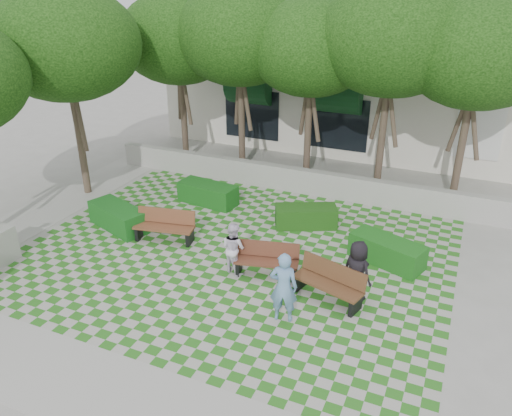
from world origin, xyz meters
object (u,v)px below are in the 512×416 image
at_px(hedge_midleft, 208,194).
at_px(person_blue, 284,287).
at_px(bench_mid, 267,260).
at_px(hedge_east, 387,251).
at_px(person_dark, 357,271).
at_px(hedge_midright, 306,217).
at_px(bench_west, 165,226).
at_px(hedge_west, 118,217).
at_px(bench_east, 329,283).
at_px(person_white, 233,248).

xyz_separation_m(hedge_midleft, person_blue, (4.76, -5.08, 0.52)).
height_order(bench_mid, person_blue, person_blue).
relative_size(bench_mid, person_blue, 1.00).
bearing_deg(hedge_east, person_dark, -100.82).
bearing_deg(hedge_midleft, person_blue, -46.85).
height_order(hedge_east, hedge_midright, hedge_east).
relative_size(bench_mid, bench_west, 0.94).
relative_size(hedge_east, hedge_west, 0.97).
relative_size(bench_east, hedge_midleft, 0.91).
bearing_deg(bench_east, person_white, -167.79).
height_order(person_blue, person_dark, person_blue).
distance_m(hedge_east, hedge_midright, 3.04).
distance_m(bench_west, hedge_midleft, 2.89).
height_order(bench_west, hedge_west, bench_west).
distance_m(bench_mid, bench_west, 3.61).
relative_size(hedge_west, person_dark, 1.31).
height_order(person_dark, person_white, person_dark).
distance_m(bench_mid, hedge_midleft, 5.03).
distance_m(bench_east, hedge_midright, 3.98).
distance_m(bench_mid, hedge_east, 3.42).
height_order(hedge_west, person_blue, person_blue).
bearing_deg(person_blue, person_dark, -145.93).
relative_size(hedge_east, person_blue, 1.15).
distance_m(hedge_west, person_white, 4.60).
relative_size(bench_east, hedge_midright, 0.98).
xyz_separation_m(hedge_east, hedge_midleft, (-6.52, 1.53, 0.01)).
distance_m(bench_east, person_dark, 0.74).
relative_size(bench_west, hedge_midright, 0.98).
xyz_separation_m(hedge_west, person_white, (4.50, -0.86, 0.36)).
xyz_separation_m(bench_west, person_blue, (4.66, -2.19, 0.43)).
relative_size(hedge_midright, person_white, 1.33).
xyz_separation_m(hedge_west, person_dark, (7.83, -0.81, 0.44)).
height_order(bench_west, person_white, person_white).
relative_size(bench_east, person_white, 1.31).
xyz_separation_m(hedge_east, hedge_west, (-8.22, -1.28, 0.01)).
xyz_separation_m(person_blue, person_dark, (1.36, 1.46, -0.08)).
height_order(hedge_east, person_dark, person_dark).
distance_m(bench_east, bench_west, 5.50).
distance_m(bench_west, person_dark, 6.07).
relative_size(person_blue, person_white, 1.22).
xyz_separation_m(bench_mid, hedge_west, (-5.38, 0.63, -0.06)).
distance_m(bench_west, hedge_west, 1.81).
distance_m(bench_east, hedge_west, 7.30).
bearing_deg(hedge_midleft, hedge_midright, -4.76).
bearing_deg(bench_west, person_white, -27.12).
bearing_deg(bench_west, person_dark, -17.98).
relative_size(bench_mid, hedge_east, 0.87).
bearing_deg(person_dark, hedge_midleft, -4.33).
bearing_deg(bench_mid, hedge_west, 160.31).
bearing_deg(hedge_midright, person_blue, -77.81).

